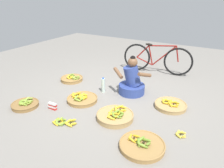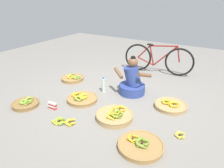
{
  "view_description": "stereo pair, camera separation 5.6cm",
  "coord_description": "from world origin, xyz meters",
  "px_view_note": "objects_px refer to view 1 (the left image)",
  "views": [
    {
      "loc": [
        1.76,
        -3.23,
        1.9
      ],
      "look_at": [
        0.0,
        -0.2,
        0.35
      ],
      "focal_mm": 33.99,
      "sensor_mm": 36.0,
      "label": 1
    },
    {
      "loc": [
        1.81,
        -3.2,
        1.9
      ],
      "look_at": [
        0.0,
        -0.2,
        0.35
      ],
      "focal_mm": 33.99,
      "sensor_mm": 36.0,
      "label": 2
    }
  ],
  "objects_px": {
    "banana_basket_near_vendor": "(115,116)",
    "loose_bananas_back_center": "(181,134)",
    "vendor_woman_front": "(132,82)",
    "loose_bananas_back_left": "(64,122)",
    "bicycle_leaning": "(157,59)",
    "banana_basket_mid_right": "(142,145)",
    "banana_basket_near_bicycle": "(171,105)",
    "banana_basket_front_center": "(72,79)",
    "banana_basket_front_left": "(25,104)",
    "packet_carton_stack": "(52,106)",
    "banana_basket_back_right": "(82,99)",
    "water_bottle": "(103,85)"
  },
  "relations": [
    {
      "from": "banana_basket_near_vendor",
      "to": "loose_bananas_back_center",
      "type": "distance_m",
      "value": 1.03
    },
    {
      "from": "vendor_woman_front",
      "to": "loose_bananas_back_left",
      "type": "xyz_separation_m",
      "value": [
        -0.45,
        -1.51,
        -0.22
      ]
    },
    {
      "from": "bicycle_leaning",
      "to": "banana_basket_mid_right",
      "type": "distance_m",
      "value": 2.92
    },
    {
      "from": "banana_basket_near_vendor",
      "to": "loose_bananas_back_center",
      "type": "xyz_separation_m",
      "value": [
        1.02,
        0.08,
        -0.03
      ]
    },
    {
      "from": "bicycle_leaning",
      "to": "banana_basket_near_bicycle",
      "type": "relative_size",
      "value": 3.02
    },
    {
      "from": "vendor_woman_front",
      "to": "loose_bananas_back_center",
      "type": "height_order",
      "value": "vendor_woman_front"
    },
    {
      "from": "vendor_woman_front",
      "to": "banana_basket_near_bicycle",
      "type": "relative_size",
      "value": 1.39
    },
    {
      "from": "banana_basket_near_vendor",
      "to": "banana_basket_front_center",
      "type": "distance_m",
      "value": 1.86
    },
    {
      "from": "loose_bananas_back_left",
      "to": "banana_basket_mid_right",
      "type": "bearing_deg",
      "value": 4.34
    },
    {
      "from": "banana_basket_front_left",
      "to": "packet_carton_stack",
      "type": "xyz_separation_m",
      "value": [
        0.48,
        0.18,
        0.01
      ]
    },
    {
      "from": "banana_basket_mid_right",
      "to": "loose_bananas_back_center",
      "type": "xyz_separation_m",
      "value": [
        0.38,
        0.51,
        -0.02
      ]
    },
    {
      "from": "banana_basket_near_vendor",
      "to": "packet_carton_stack",
      "type": "height_order",
      "value": "banana_basket_near_vendor"
    },
    {
      "from": "vendor_woman_front",
      "to": "loose_bananas_back_left",
      "type": "distance_m",
      "value": 1.59
    },
    {
      "from": "banana_basket_back_right",
      "to": "banana_basket_front_center",
      "type": "height_order",
      "value": "banana_basket_front_center"
    },
    {
      "from": "loose_bananas_back_center",
      "to": "vendor_woman_front",
      "type": "bearing_deg",
      "value": 143.02
    },
    {
      "from": "banana_basket_near_vendor",
      "to": "loose_bananas_back_left",
      "type": "bearing_deg",
      "value": -140.31
    },
    {
      "from": "banana_basket_front_center",
      "to": "water_bottle",
      "type": "height_order",
      "value": "water_bottle"
    },
    {
      "from": "banana_basket_back_right",
      "to": "packet_carton_stack",
      "type": "height_order",
      "value": "banana_basket_back_right"
    },
    {
      "from": "loose_bananas_back_center",
      "to": "packet_carton_stack",
      "type": "relative_size",
      "value": 1.01
    },
    {
      "from": "loose_bananas_back_center",
      "to": "packet_carton_stack",
      "type": "bearing_deg",
      "value": -170.29
    },
    {
      "from": "bicycle_leaning",
      "to": "banana_basket_near_vendor",
      "type": "relative_size",
      "value": 2.82
    },
    {
      "from": "banana_basket_mid_right",
      "to": "banana_basket_front_left",
      "type": "bearing_deg",
      "value": -179.06
    },
    {
      "from": "banana_basket_front_left",
      "to": "banana_basket_mid_right",
      "type": "height_order",
      "value": "banana_basket_mid_right"
    },
    {
      "from": "loose_bananas_back_left",
      "to": "vendor_woman_front",
      "type": "bearing_deg",
      "value": 73.43
    },
    {
      "from": "banana_basket_mid_right",
      "to": "vendor_woman_front",
      "type": "bearing_deg",
      "value": 120.14
    },
    {
      "from": "banana_basket_near_vendor",
      "to": "banana_basket_near_bicycle",
      "type": "relative_size",
      "value": 1.07
    },
    {
      "from": "banana_basket_near_bicycle",
      "to": "packet_carton_stack",
      "type": "bearing_deg",
      "value": -148.18
    },
    {
      "from": "banana_basket_front_left",
      "to": "banana_basket_near_vendor",
      "type": "bearing_deg",
      "value": 16.28
    },
    {
      "from": "vendor_woman_front",
      "to": "bicycle_leaning",
      "type": "bearing_deg",
      "value": 89.01
    },
    {
      "from": "water_bottle",
      "to": "packet_carton_stack",
      "type": "relative_size",
      "value": 1.84
    },
    {
      "from": "vendor_woman_front",
      "to": "banana_basket_front_left",
      "type": "xyz_separation_m",
      "value": [
        -1.4,
        -1.45,
        -0.2
      ]
    },
    {
      "from": "banana_basket_back_right",
      "to": "banana_basket_front_left",
      "type": "relative_size",
      "value": 1.21
    },
    {
      "from": "banana_basket_front_left",
      "to": "water_bottle",
      "type": "relative_size",
      "value": 1.5
    },
    {
      "from": "banana_basket_mid_right",
      "to": "loose_bananas_back_center",
      "type": "bearing_deg",
      "value": 53.16
    },
    {
      "from": "loose_bananas_back_center",
      "to": "banana_basket_front_center",
      "type": "bearing_deg",
      "value": 163.22
    },
    {
      "from": "vendor_woman_front",
      "to": "packet_carton_stack",
      "type": "bearing_deg",
      "value": -125.91
    },
    {
      "from": "bicycle_leaning",
      "to": "loose_bananas_back_left",
      "type": "height_order",
      "value": "bicycle_leaning"
    },
    {
      "from": "vendor_woman_front",
      "to": "banana_basket_near_bicycle",
      "type": "xyz_separation_m",
      "value": [
        0.84,
        -0.17,
        -0.2
      ]
    },
    {
      "from": "banana_basket_back_right",
      "to": "loose_bananas_back_left",
      "type": "relative_size",
      "value": 1.57
    },
    {
      "from": "banana_basket_back_right",
      "to": "banana_basket_front_center",
      "type": "distance_m",
      "value": 1.05
    },
    {
      "from": "bicycle_leaning",
      "to": "packet_carton_stack",
      "type": "bearing_deg",
      "value": -109.61
    },
    {
      "from": "banana_basket_front_center",
      "to": "packet_carton_stack",
      "type": "bearing_deg",
      "value": -65.1
    },
    {
      "from": "banana_basket_near_bicycle",
      "to": "banana_basket_near_vendor",
      "type": "bearing_deg",
      "value": -129.24
    },
    {
      "from": "banana_basket_mid_right",
      "to": "loose_bananas_back_center",
      "type": "distance_m",
      "value": 0.64
    },
    {
      "from": "loose_bananas_back_center",
      "to": "banana_basket_back_right",
      "type": "bearing_deg",
      "value": 176.0
    },
    {
      "from": "banana_basket_near_vendor",
      "to": "loose_bananas_back_left",
      "type": "height_order",
      "value": "banana_basket_near_vendor"
    },
    {
      "from": "banana_basket_front_left",
      "to": "packet_carton_stack",
      "type": "bearing_deg",
      "value": 20.74
    },
    {
      "from": "banana_basket_back_right",
      "to": "banana_basket_near_bicycle",
      "type": "height_order",
      "value": "same"
    },
    {
      "from": "banana_basket_back_right",
      "to": "loose_bananas_back_left",
      "type": "bearing_deg",
      "value": -74.57
    },
    {
      "from": "banana_basket_near_bicycle",
      "to": "banana_basket_mid_right",
      "type": "distance_m",
      "value": 1.24
    }
  ]
}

